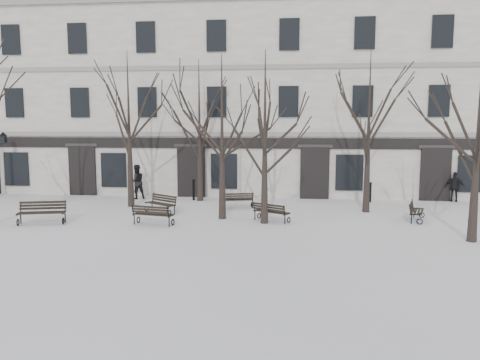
# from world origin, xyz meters

# --- Properties ---
(ground) EXTENTS (100.00, 100.00, 0.00)m
(ground) POSITION_xyz_m (0.00, 0.00, 0.00)
(ground) COLOR white
(ground) RESTS_ON ground
(building) EXTENTS (40.40, 10.20, 11.40)m
(building) POSITION_xyz_m (0.00, 12.96, 5.52)
(building) COLOR silver
(building) RESTS_ON ground
(tree_1) EXTENTS (5.01, 5.01, 7.16)m
(tree_1) POSITION_xyz_m (-0.86, 1.94, 4.47)
(tree_1) COLOR black
(tree_1) RESTS_ON ground
(tree_2) EXTENTS (5.03, 5.03, 7.19)m
(tree_2) POSITION_xyz_m (1.04, 1.22, 4.49)
(tree_2) COLOR black
(tree_2) RESTS_ON ground
(tree_3) EXTENTS (4.89, 4.89, 6.98)m
(tree_3) POSITION_xyz_m (8.61, -1.13, 4.36)
(tree_3) COLOR black
(tree_3) RESTS_ON ground
(tree_4) EXTENTS (5.45, 5.45, 7.79)m
(tree_4) POSITION_xyz_m (-5.92, 4.53, 4.87)
(tree_4) COLOR black
(tree_4) RESTS_ON ground
(tree_5) EXTENTS (5.31, 5.31, 7.59)m
(tree_5) POSITION_xyz_m (-2.75, 6.63, 4.74)
(tree_5) COLOR black
(tree_5) RESTS_ON ground
(tree_6) EXTENTS (5.28, 5.28, 7.54)m
(tree_6) POSITION_xyz_m (5.75, 4.23, 4.71)
(tree_6) COLOR black
(tree_6) RESTS_ON ground
(bench_0) EXTENTS (1.99, 1.12, 0.95)m
(bench_0) POSITION_xyz_m (-8.26, 0.10, 0.52)
(bench_0) COLOR black
(bench_0) RESTS_ON ground
(bench_1) EXTENTS (1.79, 0.95, 0.86)m
(bench_1) POSITION_xyz_m (-3.56, 0.33, 0.47)
(bench_1) COLOR black
(bench_1) RESTS_ON ground
(bench_2) EXTENTS (1.66, 1.32, 0.82)m
(bench_2) POSITION_xyz_m (1.31, 1.55, 0.44)
(bench_2) COLOR black
(bench_2) RESTS_ON ground
(bench_3) EXTENTS (1.71, 1.42, 0.85)m
(bench_3) POSITION_xyz_m (-3.94, 3.04, 0.46)
(bench_3) COLOR black
(bench_3) RESTS_ON ground
(bench_4) EXTENTS (1.68, 0.92, 0.81)m
(bench_4) POSITION_xyz_m (-0.49, 4.55, 0.44)
(bench_4) COLOR black
(bench_4) RESTS_ON ground
(bench_5) EXTENTS (1.06, 1.71, 0.82)m
(bench_5) POSITION_xyz_m (7.56, 2.40, 0.45)
(bench_5) COLOR black
(bench_5) RESTS_ON ground
(bollard_a) EXTENTS (0.15, 0.15, 1.16)m
(bollard_a) POSITION_xyz_m (-3.14, 6.74, 0.62)
(bollard_a) COLOR black
(bollard_a) RESTS_ON ground
(bollard_b) EXTENTS (0.14, 0.14, 1.09)m
(bollard_b) POSITION_xyz_m (6.43, 7.09, 0.58)
(bollard_b) COLOR black
(bollard_b) RESTS_ON ground
(pedestrian_b) EXTENTS (1.19, 1.15, 1.92)m
(pedestrian_b) POSITION_xyz_m (-6.40, 6.86, 0.00)
(pedestrian_b) COLOR black
(pedestrian_b) RESTS_ON ground
(pedestrian_c) EXTENTS (1.02, 0.69, 1.61)m
(pedestrian_c) POSITION_xyz_m (10.96, 7.65, 0.00)
(pedestrian_c) COLOR black
(pedestrian_c) RESTS_ON ground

